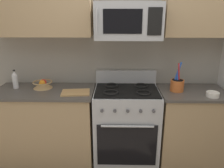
# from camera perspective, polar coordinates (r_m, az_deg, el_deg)

# --- Properties ---
(wall_back) EXTENTS (8.00, 0.10, 2.60)m
(wall_back) POSITION_cam_1_polar(r_m,az_deg,el_deg) (2.83, 3.67, 8.20)
(wall_back) COLOR #9E998E
(wall_back) RESTS_ON ground
(counter_left) EXTENTS (1.18, 0.59, 0.91)m
(counter_left) POSITION_cam_1_polar(r_m,az_deg,el_deg) (2.89, -16.48, -10.06)
(counter_left) COLOR tan
(counter_left) RESTS_ON ground
(range_oven) EXTENTS (0.76, 0.63, 1.09)m
(range_oven) POSITION_cam_1_polar(r_m,az_deg,el_deg) (2.76, 3.65, -10.31)
(range_oven) COLOR #B2B5BA
(range_oven) RESTS_ON ground
(counter_right) EXTENTS (0.78, 0.59, 0.91)m
(counter_right) POSITION_cam_1_polar(r_m,az_deg,el_deg) (2.90, 19.46, -10.22)
(counter_right) COLOR tan
(counter_right) RESTS_ON ground
(microwave) EXTENTS (0.71, 0.44, 0.38)m
(microwave) POSITION_cam_1_polar(r_m,az_deg,el_deg) (2.46, 4.20, 16.07)
(microwave) COLOR #B2B5BA
(upper_cabinets_left) EXTENTS (1.17, 0.34, 0.72)m
(upper_cabinets_left) POSITION_cam_1_polar(r_m,az_deg,el_deg) (2.71, -18.43, 19.43)
(upper_cabinets_left) COLOR tan
(upper_cabinets_right) EXTENTS (0.77, 0.34, 0.72)m
(upper_cabinets_right) POSITION_cam_1_polar(r_m,az_deg,el_deg) (2.73, 21.84, 19.07)
(upper_cabinets_right) COLOR tan
(utensil_crock) EXTENTS (0.16, 0.16, 0.34)m
(utensil_crock) POSITION_cam_1_polar(r_m,az_deg,el_deg) (2.66, 16.59, -0.16)
(utensil_crock) COLOR #D1662D
(utensil_crock) RESTS_ON counter_right
(fruit_basket) EXTENTS (0.24, 0.24, 0.11)m
(fruit_basket) POSITION_cam_1_polar(r_m,az_deg,el_deg) (2.78, -17.57, -0.05)
(fruit_basket) COLOR tan
(fruit_basket) RESTS_ON counter_left
(cutting_board) EXTENTS (0.34, 0.25, 0.02)m
(cutting_board) POSITION_cam_1_polar(r_m,az_deg,el_deg) (2.53, -9.45, -2.18)
(cutting_board) COLOR tan
(cutting_board) RESTS_ON counter_left
(bottle_vinegar) EXTENTS (0.07, 0.07, 0.23)m
(bottle_vinegar) POSITION_cam_1_polar(r_m,az_deg,el_deg) (2.88, -23.90, 0.99)
(bottle_vinegar) COLOR silver
(bottle_vinegar) RESTS_ON counter_left
(prep_bowl) EXTENTS (0.14, 0.14, 0.05)m
(prep_bowl) POSITION_cam_1_polar(r_m,az_deg,el_deg) (2.62, 24.74, -2.42)
(prep_bowl) COLOR white
(prep_bowl) RESTS_ON counter_right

